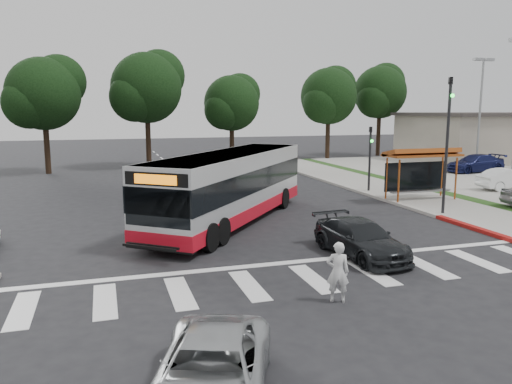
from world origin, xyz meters
name	(u,v)px	position (x,y,z in m)	size (l,w,h in m)	color
ground	(262,238)	(0.00, 0.00, 0.00)	(140.00, 140.00, 0.00)	black
sidewalk_east	(393,192)	(11.00, 8.00, 0.06)	(4.00, 40.00, 0.12)	gray
curb_east	(364,193)	(9.00, 8.00, 0.07)	(0.30, 40.00, 0.15)	#9E9991
curb_east_red	(485,232)	(9.00, -2.00, 0.08)	(0.32, 6.00, 0.15)	maroon
commercial_building	(484,138)	(30.00, 22.00, 2.20)	(14.00, 10.00, 4.40)	#9E9485
building_roof_cap	(486,114)	(30.00, 22.00, 4.55)	(14.60, 10.60, 0.30)	#383330
crosswalk_ladder	(313,278)	(0.00, -5.00, 0.01)	(18.00, 2.60, 0.01)	silver
bus_shelter	(421,159)	(10.80, 5.10, 2.35)	(4.20, 1.60, 2.86)	#A04B1A
traffic_signal_ne_tall	(448,134)	(9.60, 1.49, 3.88)	(0.18, 0.37, 6.50)	black
traffic_signal_ne_short	(370,152)	(9.60, 8.49, 2.48)	(0.18, 0.37, 4.00)	black
lot_light_mid	(481,98)	(24.00, 16.00, 5.91)	(1.90, 0.35, 9.01)	gray
tree_ne_a	(329,95)	(16.08, 28.06, 6.39)	(6.16, 5.74, 9.30)	black
tree_ne_b	(380,91)	(23.08, 30.06, 6.92)	(6.16, 5.74, 10.02)	black
tree_north_a	(147,87)	(-1.92, 26.07, 6.92)	(6.60, 6.15, 10.17)	black
tree_north_b	(232,102)	(6.07, 28.06, 5.66)	(5.72, 5.33, 8.43)	black
tree_north_c	(44,93)	(-9.92, 24.06, 6.29)	(6.16, 5.74, 9.30)	black
transit_bus	(231,188)	(-0.47, 3.13, 1.56)	(2.62, 12.10, 3.13)	silver
pedestrian	(338,272)	(-0.11, -6.85, 0.82)	(0.60, 0.39, 1.63)	silver
dark_sedan	(361,239)	(2.50, -3.35, 0.63)	(1.76, 4.32, 1.25)	black
silver_suv_south	(211,374)	(-4.29, -10.48, 0.58)	(1.94, 4.21, 1.17)	#AFB2B4
parked_car_1	(510,179)	(18.17, 6.34, 0.75)	(1.38, 3.96, 1.30)	white
parked_car_3	(475,163)	(22.31, 14.18, 0.80)	(1.96, 4.82, 1.40)	#141948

